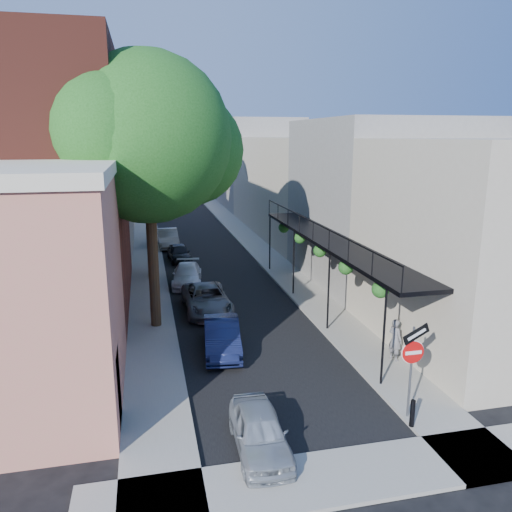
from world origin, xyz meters
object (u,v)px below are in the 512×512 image
oak_near (158,142)px  pedestrian (395,339)px  oak_mid (153,155)px  parked_car_a (260,431)px  parked_car_f (168,238)px  bollard (412,413)px  sign_post (413,356)px  oak_far (150,134)px  parked_car_b (222,336)px  parked_car_e (179,253)px  parked_car_d (187,275)px  parked_car_c (207,299)px

oak_near → pedestrian: oak_near is taller
oak_mid → parked_car_a: oak_mid is taller
parked_car_f → bollard: bearing=-79.0°
sign_post → parked_car_a: bearing=-174.3°
oak_near → oak_far: (0.01, 17.01, 0.38)m
sign_post → oak_mid: oak_mid is taller
oak_mid → pedestrian: 16.98m
parked_car_b → sign_post: bearing=-46.6°
oak_mid → parked_car_e: size_ratio=3.10×
pedestrian → sign_post: bearing=139.4°
sign_post → bollard: bearing=-108.6°
sign_post → bollard: 1.60m
parked_car_d → parked_car_e: bearing=97.5°
sign_post → parked_car_f: bearing=102.5°
oak_near → oak_far: 17.01m
parked_car_d → parked_car_e: (-0.04, 5.59, 0.00)m
bollard → parked_car_c: size_ratio=0.18×
pedestrian → oak_mid: bearing=11.6°
parked_car_e → oak_near: bearing=-100.9°
oak_near → parked_car_c: oak_near is taller
bollard → oak_mid: 19.96m
parked_car_b → parked_car_e: parked_car_b is taller
bollard → parked_car_b: size_ratio=0.21×
sign_post → oak_far: size_ratio=0.25×
parked_car_d → parked_car_f: (-0.54, 10.07, 0.12)m
sign_post → parked_car_b: sign_post is taller
parked_car_a → pedestrian: size_ratio=2.12×
parked_car_e → parked_car_f: size_ratio=0.80×
parked_car_c → parked_car_d: bearing=95.3°
parked_car_a → parked_car_d: size_ratio=0.86×
oak_near → parked_car_e: 13.73m
parked_car_f → pedestrian: 22.80m
parked_car_b → parked_car_f: bearing=99.0°
oak_mid → parked_car_b: size_ratio=2.69×
parked_car_c → parked_car_e: parked_car_c is taller
parked_car_b → pedestrian: pedestrian is taller
sign_post → bollard: size_ratio=3.74×
oak_far → parked_car_c: size_ratio=2.67×
parked_car_c → parked_car_d: size_ratio=1.16×
parked_car_b → parked_car_d: size_ratio=0.99×
oak_near → oak_far: bearing=90.0°
parked_car_d → parked_car_f: bearing=100.2°
parked_car_c → pedestrian: size_ratio=2.84×
parked_car_a → parked_car_e: 21.28m
oak_far → parked_car_a: oak_far is taller
bollard → parked_car_a: 4.40m
parked_car_b → pedestrian: (6.00, -2.33, 0.28)m
pedestrian → parked_car_c: bearing=22.0°
oak_mid → parked_car_d: 6.97m
oak_far → parked_car_e: size_ratio=3.62×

